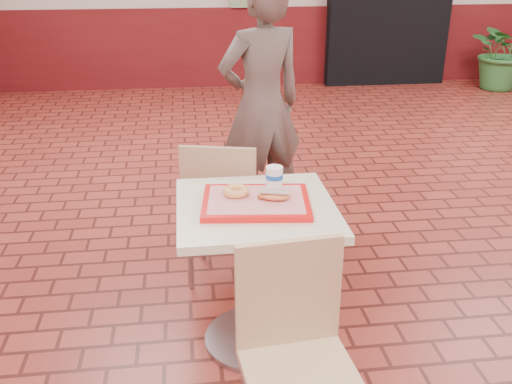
{
  "coord_description": "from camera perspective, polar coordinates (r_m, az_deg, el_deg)",
  "views": [
    {
      "loc": [
        -1.47,
        -2.54,
        1.72
      ],
      "look_at": [
        -1.2,
        -0.36,
        0.77
      ],
      "focal_mm": 40.0,
      "sensor_mm": 36.0,
      "label": 1
    }
  ],
  "objects": [
    {
      "name": "wainscot_band",
      "position": [
        3.18,
        21.1,
        -0.78
      ],
      "size": [
        8.0,
        10.0,
        1.0
      ],
      "color": "#581012",
      "rests_on": "ground"
    },
    {
      "name": "main_table",
      "position": [
        2.52,
        -0.0,
        -6.07
      ],
      "size": [
        0.67,
        0.67,
        0.71
      ],
      "rotation": [
        0.0,
        0.0,
        0.0
      ],
      "color": "beige",
      "rests_on": "ground"
    },
    {
      "name": "chair_main_front",
      "position": [
        2.02,
        4.0,
        -15.22
      ],
      "size": [
        0.41,
        0.41,
        0.82
      ],
      "rotation": [
        0.0,
        0.0,
        0.1
      ],
      "color": "tan",
      "rests_on": "ground"
    },
    {
      "name": "chair_main_back",
      "position": [
        3.0,
        -3.38,
        -1.44
      ],
      "size": [
        0.46,
        0.46,
        0.82
      ],
      "rotation": [
        0.0,
        0.0,
        2.9
      ],
      "color": "tan",
      "rests_on": "ground"
    },
    {
      "name": "customer",
      "position": [
        3.63,
        0.54,
        8.69
      ],
      "size": [
        0.67,
        0.56,
        1.59
      ],
      "primitive_type": "imported",
      "rotation": [
        0.0,
        0.0,
        3.49
      ],
      "color": "#61534B",
      "rests_on": "ground"
    },
    {
      "name": "serving_tray",
      "position": [
        2.41,
        -0.0,
        -1.01
      ],
      "size": [
        0.45,
        0.35,
        0.03
      ],
      "rotation": [
        0.0,
        0.0,
        -0.11
      ],
      "color": "red",
      "rests_on": "main_table"
    },
    {
      "name": "ring_donut",
      "position": [
        2.44,
        -2.03,
        0.1
      ],
      "size": [
        0.11,
        0.11,
        0.04
      ],
      "primitive_type": "torus",
      "rotation": [
        0.0,
        0.0,
        -0.02
      ],
      "color": "#EDA556",
      "rests_on": "serving_tray"
    },
    {
      "name": "long_john_donut",
      "position": [
        2.39,
        1.79,
        -0.34
      ],
      "size": [
        0.14,
        0.1,
        0.04
      ],
      "rotation": [
        0.0,
        0.0,
        -0.27
      ],
      "color": "#E77A43",
      "rests_on": "serving_tray"
    },
    {
      "name": "paper_cup",
      "position": [
        2.51,
        1.85,
        1.53
      ],
      "size": [
        0.08,
        0.08,
        0.1
      ],
      "rotation": [
        0.0,
        0.0,
        -0.17
      ],
      "color": "white",
      "rests_on": "serving_tray"
    },
    {
      "name": "potted_plant",
      "position": [
        8.13,
        23.56,
        12.86
      ],
      "size": [
        1.06,
        0.98,
        0.98
      ],
      "primitive_type": "imported",
      "rotation": [
        0.0,
        0.0,
        0.27
      ],
      "color": "#2D7131",
      "rests_on": "ground"
    }
  ]
}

